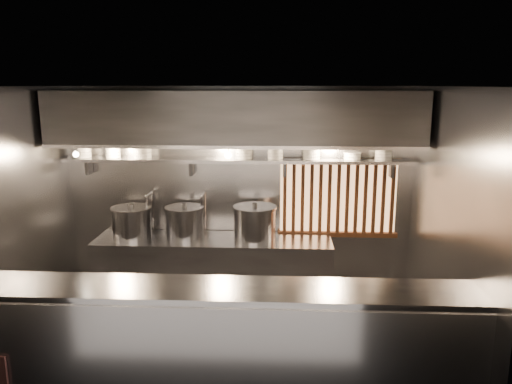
# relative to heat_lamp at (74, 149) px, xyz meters

# --- Properties ---
(floor) EXTENTS (4.50, 4.50, 0.00)m
(floor) POSITION_rel_heat_lamp_xyz_m (1.90, -0.85, -2.07)
(floor) COLOR black
(floor) RESTS_ON ground
(ceiling) EXTENTS (4.50, 4.50, 0.00)m
(ceiling) POSITION_rel_heat_lamp_xyz_m (1.90, -0.85, 0.73)
(ceiling) COLOR black
(ceiling) RESTS_ON wall_back
(wall_back) EXTENTS (4.50, 0.00, 4.50)m
(wall_back) POSITION_rel_heat_lamp_xyz_m (1.90, 0.65, -0.67)
(wall_back) COLOR gray
(wall_back) RESTS_ON floor
(wall_left) EXTENTS (0.00, 3.00, 3.00)m
(wall_left) POSITION_rel_heat_lamp_xyz_m (-0.35, -0.85, -0.67)
(wall_left) COLOR gray
(wall_left) RESTS_ON floor
(wall_right) EXTENTS (0.00, 3.00, 3.00)m
(wall_right) POSITION_rel_heat_lamp_xyz_m (4.15, -0.85, -0.67)
(wall_right) COLOR gray
(wall_right) RESTS_ON floor
(serving_counter) EXTENTS (4.50, 0.56, 1.13)m
(serving_counter) POSITION_rel_heat_lamp_xyz_m (1.90, -1.81, -1.50)
(serving_counter) COLOR #95959A
(serving_counter) RESTS_ON floor
(cooking_bench) EXTENTS (3.00, 0.70, 0.90)m
(cooking_bench) POSITION_rel_heat_lamp_xyz_m (1.60, 0.28, -1.62)
(cooking_bench) COLOR #95959A
(cooking_bench) RESTS_ON floor
(bowl_shelf) EXTENTS (4.40, 0.34, 0.04)m
(bowl_shelf) POSITION_rel_heat_lamp_xyz_m (1.90, 0.47, -0.19)
(bowl_shelf) COLOR #95959A
(bowl_shelf) RESTS_ON wall_back
(exhaust_hood) EXTENTS (4.40, 0.81, 0.65)m
(exhaust_hood) POSITION_rel_heat_lamp_xyz_m (1.90, 0.25, 0.36)
(exhaust_hood) COLOR #2D2D30
(exhaust_hood) RESTS_ON ceiling
(wood_screen) EXTENTS (1.56, 0.09, 1.04)m
(wood_screen) POSITION_rel_heat_lamp_xyz_m (3.20, 0.60, -0.69)
(wood_screen) COLOR #FFB772
(wood_screen) RESTS_ON wall_back
(faucet_left) EXTENTS (0.04, 0.30, 0.50)m
(faucet_left) POSITION_rel_heat_lamp_xyz_m (0.75, 0.52, -0.76)
(faucet_left) COLOR silver
(faucet_left) RESTS_ON wall_back
(faucet_right) EXTENTS (0.04, 0.30, 0.50)m
(faucet_right) POSITION_rel_heat_lamp_xyz_m (1.45, 0.52, -0.76)
(faucet_right) COLOR silver
(faucet_right) RESTS_ON wall_back
(heat_lamp) EXTENTS (0.25, 0.35, 0.20)m
(heat_lamp) POSITION_rel_heat_lamp_xyz_m (0.00, 0.00, 0.00)
(heat_lamp) COLOR #95959A
(heat_lamp) RESTS_ON exhaust_hood
(pendant_bulb) EXTENTS (0.09, 0.09, 0.19)m
(pendant_bulb) POSITION_rel_heat_lamp_xyz_m (1.80, 0.35, -0.11)
(pendant_bulb) COLOR #2D2D30
(pendant_bulb) RESTS_ON exhaust_hood
(stock_pot_left) EXTENTS (0.56, 0.56, 0.43)m
(stock_pot_left) POSITION_rel_heat_lamp_xyz_m (0.55, 0.30, -0.97)
(stock_pot_left) COLOR #95959A
(stock_pot_left) RESTS_ON cooking_bench
(stock_pot_mid) EXTENTS (0.57, 0.57, 0.44)m
(stock_pot_mid) POSITION_rel_heat_lamp_xyz_m (1.23, 0.33, -0.97)
(stock_pot_mid) COLOR #95959A
(stock_pot_mid) RESTS_ON cooking_bench
(stock_pot_right) EXTENTS (0.66, 0.66, 0.47)m
(stock_pot_right) POSITION_rel_heat_lamp_xyz_m (2.13, 0.28, -0.95)
(stock_pot_right) COLOR #95959A
(stock_pot_right) RESTS_ON cooking_bench
(bowl_stack_0) EXTENTS (0.25, 0.25, 0.17)m
(bowl_stack_0) POSITION_rel_heat_lamp_xyz_m (-0.10, 0.47, -0.08)
(bowl_stack_0) COLOR white
(bowl_stack_0) RESTS_ON bowl_shelf
(bowl_stack_1) EXTENTS (0.20, 0.20, 0.13)m
(bowl_stack_1) POSITION_rel_heat_lamp_xyz_m (0.31, 0.47, -0.10)
(bowl_stack_1) COLOR white
(bowl_stack_1) RESTS_ON bowl_shelf
(bowl_stack_2) EXTENTS (0.24, 0.24, 0.13)m
(bowl_stack_2) POSITION_rel_heat_lamp_xyz_m (0.69, 0.47, -0.10)
(bowl_stack_2) COLOR white
(bowl_stack_2) RESTS_ON bowl_shelf
(bowl_stack_3) EXTENTS (0.23, 0.23, 0.13)m
(bowl_stack_3) POSITION_rel_heat_lamp_xyz_m (1.98, 0.47, -0.10)
(bowl_stack_3) COLOR white
(bowl_stack_3) RESTS_ON bowl_shelf
(bowl_stack_4) EXTENTS (0.21, 0.21, 0.17)m
(bowl_stack_4) POSITION_rel_heat_lamp_xyz_m (2.38, 0.47, -0.08)
(bowl_stack_4) COLOR white
(bowl_stack_4) RESTS_ON bowl_shelf
(bowl_stack_5) EXTENTS (0.23, 0.23, 0.13)m
(bowl_stack_5) POSITION_rel_heat_lamp_xyz_m (2.83, 0.47, -0.10)
(bowl_stack_5) COLOR white
(bowl_stack_5) RESTS_ON bowl_shelf
(bowl_stack_6) EXTENTS (0.22, 0.22, 0.09)m
(bowl_stack_6) POSITION_rel_heat_lamp_xyz_m (3.34, 0.47, -0.12)
(bowl_stack_6) COLOR white
(bowl_stack_6) RESTS_ON bowl_shelf
(bowl_stack_7) EXTENTS (0.22, 0.22, 0.17)m
(bowl_stack_7) POSITION_rel_heat_lamp_xyz_m (3.72, 0.47, -0.08)
(bowl_stack_7) COLOR white
(bowl_stack_7) RESTS_ON bowl_shelf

